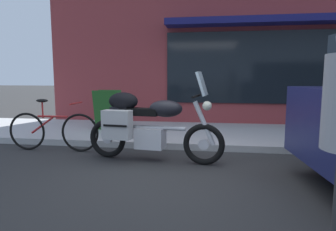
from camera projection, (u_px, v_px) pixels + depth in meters
name	position (u px, v px, depth m)	size (l,w,h in m)	color
ground_plane	(180.00, 174.00, 4.01)	(80.00, 80.00, 0.00)	#2C2C2C
touring_motorcycle	(145.00, 123.00, 4.58)	(2.21, 0.64, 1.39)	black
parked_bicycle	(53.00, 130.00, 5.25)	(1.68, 0.48, 0.93)	black
sandwich_board_sign	(107.00, 110.00, 6.69)	(0.55, 0.41, 0.90)	#1E511E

